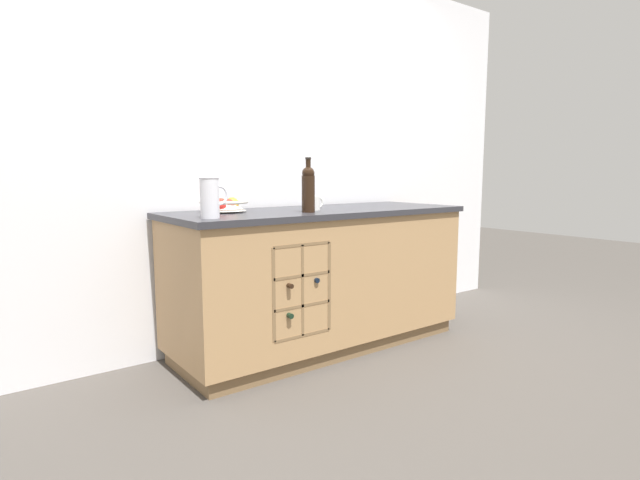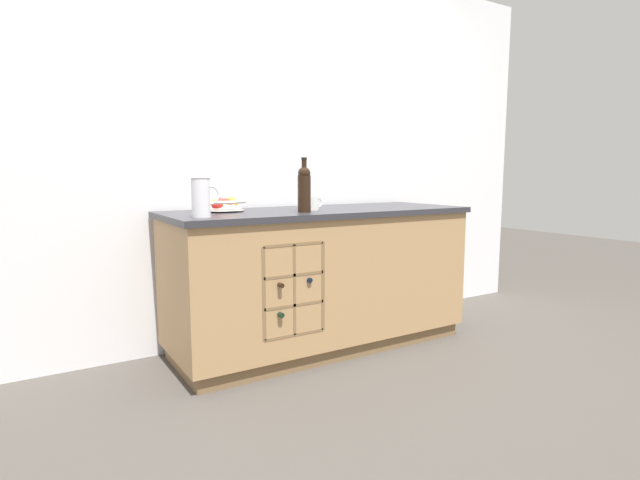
# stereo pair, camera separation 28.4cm
# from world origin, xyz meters

# --- Properties ---
(ground_plane) EXTENTS (14.00, 14.00, 0.00)m
(ground_plane) POSITION_xyz_m (0.00, 0.00, 0.00)
(ground_plane) COLOR #4C4742
(back_wall) EXTENTS (4.40, 0.06, 2.55)m
(back_wall) POSITION_xyz_m (0.00, 0.41, 1.27)
(back_wall) COLOR white
(back_wall) RESTS_ON ground_plane
(kitchen_island) EXTENTS (1.92, 0.72, 0.89)m
(kitchen_island) POSITION_xyz_m (-0.00, -0.00, 0.45)
(kitchen_island) COLOR brown
(kitchen_island) RESTS_ON ground_plane
(fruit_bowl) EXTENTS (0.28, 0.28, 0.08)m
(fruit_bowl) POSITION_xyz_m (-0.59, 0.13, 0.93)
(fruit_bowl) COLOR silver
(fruit_bowl) RESTS_ON kitchen_island
(white_pitcher) EXTENTS (0.15, 0.10, 0.20)m
(white_pitcher) POSITION_xyz_m (-0.82, -0.19, 0.99)
(white_pitcher) COLOR white
(white_pitcher) RESTS_ON kitchen_island
(ceramic_mug) EXTENTS (0.12, 0.09, 0.09)m
(ceramic_mug) POSITION_xyz_m (-0.09, -0.04, 0.93)
(ceramic_mug) COLOR white
(ceramic_mug) RESTS_ON kitchen_island
(standing_wine_bottle) EXTENTS (0.08, 0.08, 0.31)m
(standing_wine_bottle) POSITION_xyz_m (-0.21, -0.17, 1.03)
(standing_wine_bottle) COLOR black
(standing_wine_bottle) RESTS_ON kitchen_island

